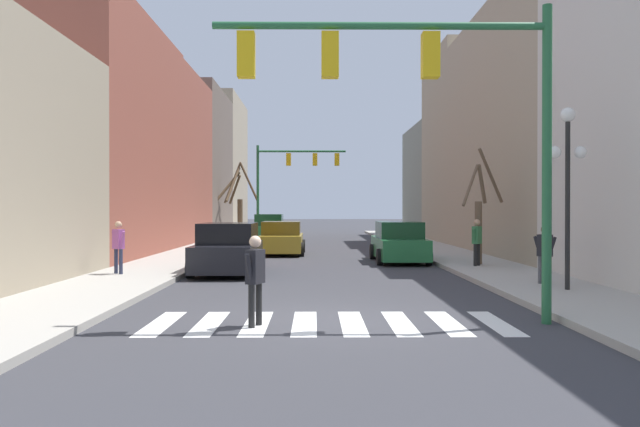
% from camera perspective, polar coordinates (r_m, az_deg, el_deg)
% --- Properties ---
extents(ground_plane, '(240.00, 240.00, 0.00)m').
position_cam_1_polar(ground_plane, '(12.28, 0.75, -9.70)').
color(ground_plane, '#38383D').
extents(sidewalk_left, '(2.96, 90.00, 0.15)m').
position_cam_1_polar(sidewalk_left, '(13.46, -25.19, -8.51)').
color(sidewalk_left, '#ADA89E').
rests_on(sidewalk_left, ground_plane).
extents(sidewalk_right, '(2.96, 90.00, 0.15)m').
position_cam_1_polar(sidewalk_right, '(13.69, 26.21, -8.37)').
color(sidewalk_right, '#ADA89E').
rests_on(sidewalk_right, ground_plane).
extents(building_row_left, '(6.00, 59.60, 12.59)m').
position_cam_1_polar(building_row_left, '(40.39, -14.96, 4.79)').
color(building_row_left, tan).
rests_on(building_row_left, ground_plane).
extents(building_row_right, '(6.00, 47.43, 12.11)m').
position_cam_1_polar(building_row_right, '(31.64, 19.12, 6.07)').
color(building_row_right, beige).
rests_on(building_row_right, ground_plane).
extents(crosswalk_stripes, '(6.75, 2.60, 0.01)m').
position_cam_1_polar(crosswalk_stripes, '(11.92, 0.79, -9.99)').
color(crosswalk_stripes, white).
rests_on(crosswalk_stripes, ground_plane).
extents(traffic_signal_near, '(6.35, 0.28, 5.98)m').
position_cam_1_polar(traffic_signal_near, '(12.02, 9.25, 11.28)').
color(traffic_signal_near, '#236038').
rests_on(traffic_signal_near, ground_plane).
extents(traffic_signal_far, '(6.03, 0.28, 6.45)m').
position_cam_1_polar(traffic_signal_far, '(42.21, -2.77, 3.95)').
color(traffic_signal_far, '#236038').
rests_on(traffic_signal_far, ground_plane).
extents(street_lamp_right_corner, '(0.95, 0.36, 4.52)m').
position_cam_1_polar(street_lamp_right_corner, '(16.69, 21.70, 4.47)').
color(street_lamp_right_corner, black).
rests_on(street_lamp_right_corner, sidewalk_right).
extents(car_parked_right_near, '(2.18, 4.58, 1.69)m').
position_cam_1_polar(car_parked_right_near, '(20.98, -8.38, -3.32)').
color(car_parked_right_near, black).
rests_on(car_parked_right_near, ground_plane).
extents(car_driving_toward_lane, '(2.18, 4.48, 1.56)m').
position_cam_1_polar(car_driving_toward_lane, '(29.62, -3.52, -2.33)').
color(car_driving_toward_lane, '#A38423').
rests_on(car_driving_toward_lane, ground_plane).
extents(car_at_intersection, '(2.10, 4.77, 1.64)m').
position_cam_1_polar(car_at_intersection, '(25.51, 7.24, -2.70)').
color(car_at_intersection, '#236B38').
rests_on(car_at_intersection, ground_plane).
extents(car_parked_left_near, '(2.11, 4.58, 1.82)m').
position_cam_1_polar(car_parked_left_near, '(40.15, -4.66, -1.46)').
color(car_parked_left_near, '#236B38').
rests_on(car_parked_left_near, ground_plane).
extents(pedestrian_on_right_sidewalk, '(0.49, 0.57, 1.56)m').
position_cam_1_polar(pedestrian_on_right_sidewalk, '(17.68, 19.86, -3.11)').
color(pedestrian_on_right_sidewalk, '#4C4C51').
rests_on(pedestrian_on_right_sidewalk, sidewalk_right).
extents(pedestrian_near_right_corner, '(0.58, 0.53, 1.63)m').
position_cam_1_polar(pedestrian_near_right_corner, '(20.25, -17.95, -2.55)').
color(pedestrian_near_right_corner, '#282D47').
rests_on(pedestrian_near_right_corner, sidewalk_left).
extents(pedestrian_on_left_sidewalk, '(0.35, 0.69, 1.67)m').
position_cam_1_polar(pedestrian_on_left_sidewalk, '(11.52, -5.95, -5.41)').
color(pedestrian_on_left_sidewalk, black).
rests_on(pedestrian_on_left_sidewalk, ground_plane).
extents(pedestrian_crossing_street, '(0.51, 0.61, 1.64)m').
position_cam_1_polar(pedestrian_crossing_street, '(22.66, 14.15, -2.21)').
color(pedestrian_crossing_street, black).
rests_on(pedestrian_crossing_street, sidewalk_right).
extents(street_tree_left_far, '(3.15, 3.06, 5.54)m').
position_cam_1_polar(street_tree_left_far, '(46.84, -7.57, 1.22)').
color(street_tree_left_far, brown).
rests_on(street_tree_left_far, sidewalk_left).
extents(street_tree_left_mid, '(1.99, 1.86, 4.24)m').
position_cam_1_polar(street_tree_left_mid, '(23.39, 14.41, -0.07)').
color(street_tree_left_mid, brown).
rests_on(street_tree_left_mid, sidewalk_right).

